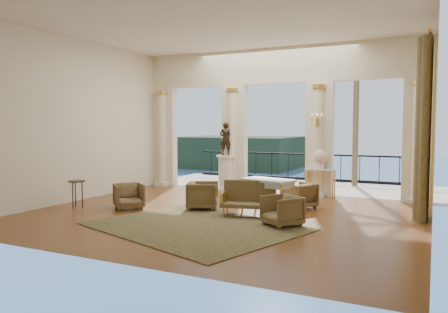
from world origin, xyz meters
The scene contains 23 objects.
floor centered at (0.00, 0.00, 0.00)m, with size 9.00×9.00×0.00m, color #47260F.
room_walls centered at (0.00, -1.12, 2.88)m, with size 9.00×9.00×9.00m.
arcade centered at (0.00, 3.82, 2.58)m, with size 9.00×0.56×4.50m.
terrace centered at (0.00, 5.80, -0.05)m, with size 10.00×3.60×0.10m, color beige.
balustrade centered at (0.00, 7.40, 0.41)m, with size 9.00×0.06×1.03m.
palm_tree centered at (2.00, 6.60, 4.09)m, with size 2.00×2.00×4.50m.
headland centered at (-30.00, 70.00, -3.00)m, with size 22.00×18.00×6.00m, color black.
sea centered at (0.00, 60.00, -6.00)m, with size 160.00×160.00×0.00m, color #25559C.
curtain centered at (4.28, 1.50, 2.02)m, with size 0.33×1.40×4.09m.
window_frame centered at (4.47, 1.50, 2.10)m, with size 0.04×1.60×3.40m, color gold.
wall_sconce centered at (1.40, 3.51, 2.23)m, with size 0.30×0.11×0.33m.
rug centered at (0.06, -1.36, 0.01)m, with size 4.07×3.16×0.02m, color #2E3219.
armchair_a centered at (-2.44, -0.35, 0.35)m, with size 0.69×0.64×0.71m, color #44391C.
armchair_b centered at (1.66, -0.51, 0.35)m, with size 0.69×0.65×0.71m, color #44391C.
armchair_c centered at (1.43, 1.58, 0.36)m, with size 0.70×0.66×0.72m, color #44391C.
armchair_d centered at (-0.72, 0.41, 0.38)m, with size 0.75×0.70×0.77m, color #44391C.
settee centered at (0.65, 0.12, 0.41)m, with size 1.32×0.79×0.82m.
game_table centered at (0.94, 0.60, 0.75)m, with size 1.34×0.95×0.83m.
pedestal centered at (-1.56, 3.50, 0.55)m, with size 0.63×0.63×1.15m.
statue centered at (-1.56, 3.50, 1.68)m, with size 0.39×0.25×1.06m, color black.
console_table centered at (1.51, 3.55, 0.70)m, with size 0.93×0.48×0.84m.
urn centered at (1.51, 3.55, 1.16)m, with size 0.42×0.42×0.55m.
side_table centered at (-3.70, -0.85, 0.60)m, with size 0.43×0.43×0.70m.
Camera 1 is at (4.49, -9.16, 2.09)m, focal length 35.00 mm.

